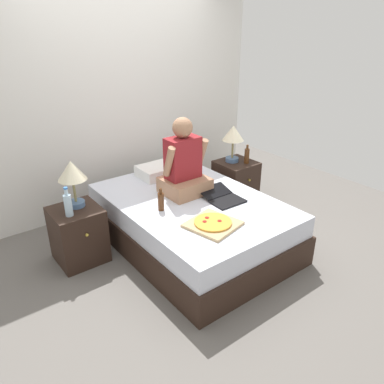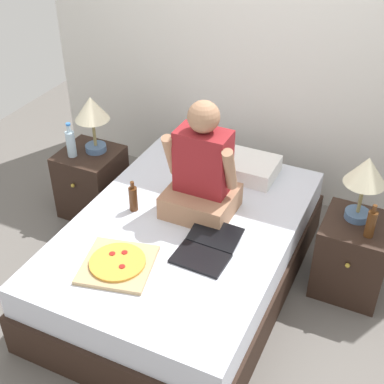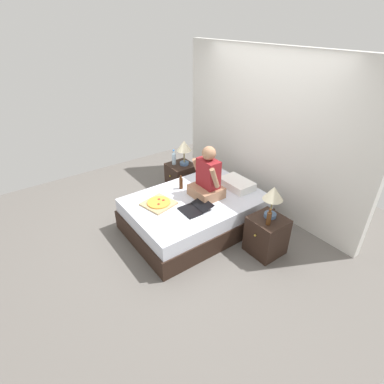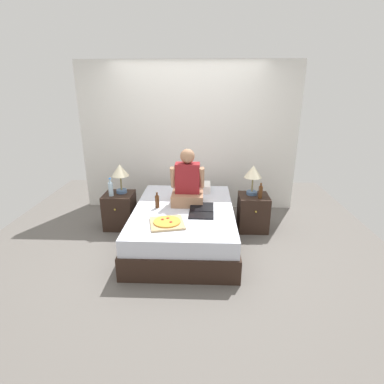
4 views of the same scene
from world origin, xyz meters
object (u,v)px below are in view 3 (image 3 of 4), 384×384
(beer_bottle, at_px, (269,218))
(person_seated, at_px, (207,179))
(nightstand_left, at_px, (181,178))
(beer_bottle_on_bed, at_px, (181,183))
(pizza_box, at_px, (159,203))
(nightstand_right, at_px, (266,235))
(lamp_on_right_nightstand, at_px, (273,195))
(bed, at_px, (195,213))
(laptop, at_px, (194,209))
(water_bottle, at_px, (174,159))
(lamp_on_left_nightstand, at_px, (184,147))

(beer_bottle, bearing_deg, person_seated, -171.79)
(nightstand_left, relative_size, beer_bottle_on_bed, 2.47)
(beer_bottle, height_order, pizza_box, beer_bottle)
(nightstand_right, bearing_deg, lamp_on_right_nightstand, 120.93)
(nightstand_left, bearing_deg, bed, -23.01)
(laptop, relative_size, pizza_box, 0.88)
(nightstand_right, relative_size, laptop, 1.28)
(water_bottle, relative_size, person_seated, 0.35)
(nightstand_left, bearing_deg, nightstand_right, 0.00)
(beer_bottle_on_bed, bearing_deg, water_bottle, 154.61)
(nightstand_left, bearing_deg, pizza_box, -48.22)
(lamp_on_left_nightstand, xyz_separation_m, lamp_on_right_nightstand, (1.99, 0.00, 0.00))
(nightstand_left, relative_size, beer_bottle, 2.37)
(water_bottle, distance_m, laptop, 1.46)
(nightstand_left, distance_m, water_bottle, 0.40)
(nightstand_right, distance_m, pizza_box, 1.56)
(beer_bottle, height_order, laptop, beer_bottle)
(lamp_on_left_nightstand, bearing_deg, beer_bottle_on_bed, -38.32)
(lamp_on_left_nightstand, distance_m, laptop, 1.45)
(nightstand_right, height_order, laptop, laptop)
(lamp_on_left_nightstand, xyz_separation_m, water_bottle, (-0.12, -0.14, -0.22))
(bed, distance_m, lamp_on_left_nightstand, 1.26)
(water_bottle, height_order, beer_bottle_on_bed, water_bottle)
(person_seated, bearing_deg, lamp_on_left_nightstand, 163.66)
(water_bottle, height_order, person_seated, person_seated)
(person_seated, height_order, pizza_box, person_seated)
(bed, xyz_separation_m, water_bottle, (-1.11, 0.35, 0.40))
(pizza_box, bearing_deg, bed, 72.09)
(nightstand_left, height_order, nightstand_right, same)
(bed, distance_m, water_bottle, 1.23)
(nightstand_right, xyz_separation_m, laptop, (-0.79, -0.64, 0.26))
(lamp_on_right_nightstand, relative_size, laptop, 1.06)
(laptop, distance_m, pizza_box, 0.52)
(beer_bottle, distance_m, pizza_box, 1.54)
(nightstand_left, xyz_separation_m, water_bottle, (-0.08, -0.09, 0.38))
(pizza_box, bearing_deg, nightstand_right, 38.75)
(nightstand_right, xyz_separation_m, pizza_box, (-1.20, -0.96, 0.26))
(pizza_box, height_order, beer_bottle_on_bed, beer_bottle_on_bed)
(lamp_on_right_nightstand, bearing_deg, person_seated, -162.45)
(lamp_on_left_nightstand, height_order, water_bottle, lamp_on_left_nightstand)
(person_seated, distance_m, beer_bottle_on_bed, 0.49)
(nightstand_right, bearing_deg, person_seated, -165.65)
(lamp_on_left_nightstand, relative_size, beer_bottle_on_bed, 2.05)
(beer_bottle, xyz_separation_m, pizza_box, (-1.27, -0.86, -0.11))
(bed, bearing_deg, beer_bottle_on_bed, -179.03)
(water_bottle, xyz_separation_m, beer_bottle_on_bed, (0.74, -0.35, -0.05))
(lamp_on_left_nightstand, bearing_deg, beer_bottle, -4.11)
(person_seated, distance_m, laptop, 0.51)
(lamp_on_left_nightstand, xyz_separation_m, beer_bottle_on_bed, (0.62, -0.49, -0.27))
(nightstand_left, height_order, lamp_on_right_nightstand, lamp_on_right_nightstand)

